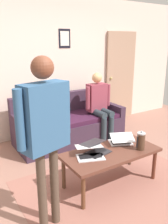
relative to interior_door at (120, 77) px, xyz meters
The scene contains 12 objects.
ground_plane 2.98m from the interior_door, 48.95° to the left, with size 7.68×7.68×0.00m, color #9C6C5C.
area_rug 3.13m from the interior_door, 48.62° to the left, with size 2.38×1.74×0.01m, color #9C6154.
back_wall 1.87m from the interior_door, ahead, with size 7.04×0.11×2.70m.
interior_door is the anchor object (origin of this frame).
couch 1.94m from the interior_door, 17.62° to the left, with size 2.01×0.86×0.88m.
coffee_table 2.94m from the interior_door, 47.30° to the left, with size 1.28×0.60×0.47m.
laptop_left 2.66m from the interior_door, 49.94° to the left, with size 0.40×0.38×0.15m.
laptop_center 2.99m from the interior_door, 43.52° to the left, with size 0.38×0.37×0.13m.
laptop_right 3.12m from the interior_door, 42.65° to the left, with size 0.41×0.40×0.13m.
french_press 2.81m from the interior_door, 55.07° to the left, with size 0.13×0.11×0.26m.
person_standing 3.79m from the interior_door, 38.84° to the left, with size 0.60×0.30×1.73m.
person_seated 1.44m from the interior_door, 33.34° to the left, with size 0.55×0.51×1.28m.
Camera 1 is at (1.91, 2.17, 1.85)m, focal length 37.91 mm.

